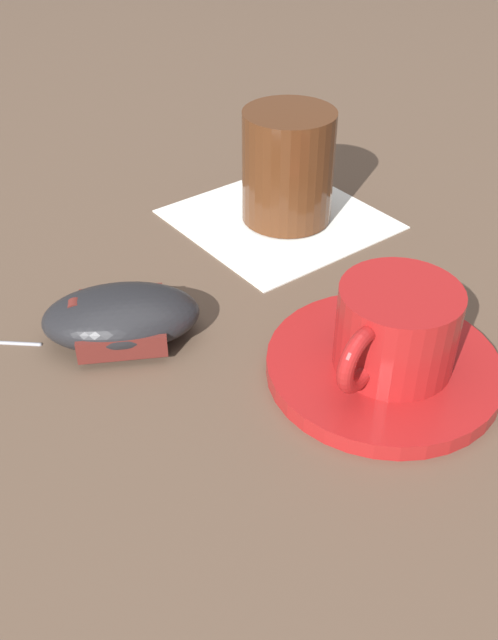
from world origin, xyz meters
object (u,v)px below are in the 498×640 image
(computer_mouse, at_px, (121,317))
(drinking_glass, at_px, (288,167))
(saucer, at_px, (383,367))
(coffee_cup, at_px, (395,329))

(computer_mouse, distance_m, drinking_glass, 0.21)
(computer_mouse, bearing_deg, saucer, -146.16)
(saucer, relative_size, computer_mouse, 1.22)
(computer_mouse, height_order, drinking_glass, drinking_glass)
(coffee_cup, bearing_deg, saucer, -5.89)
(computer_mouse, xyz_separation_m, drinking_glass, (0.04, -0.21, 0.03))
(saucer, bearing_deg, computer_mouse, 33.84)
(saucer, height_order, drinking_glass, drinking_glass)
(computer_mouse, bearing_deg, drinking_glass, -79.48)
(saucer, bearing_deg, drinking_glass, -29.26)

